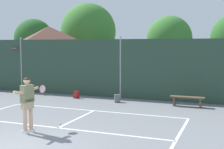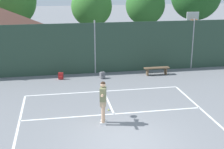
{
  "view_description": "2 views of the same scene",
  "coord_description": "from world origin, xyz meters",
  "px_view_note": "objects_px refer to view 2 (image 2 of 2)",
  "views": [
    {
      "loc": [
        5.58,
        -6.72,
        2.92
      ],
      "look_at": [
        0.71,
        5.9,
        1.6
      ],
      "focal_mm": 49.5,
      "sensor_mm": 36.0,
      "label": 1
    },
    {
      "loc": [
        -2.41,
        -10.44,
        5.88
      ],
      "look_at": [
        0.11,
        3.56,
        1.52
      ],
      "focal_mm": 51.13,
      "sensor_mm": 36.0,
      "label": 2
    }
  ],
  "objects_px": {
    "basketball_hoop": "(192,29)",
    "tennis_player": "(103,99)",
    "courtside_bench": "(157,69)",
    "backpack_grey": "(102,75)",
    "backpack_red": "(61,76)",
    "tennis_ball": "(109,110)"
  },
  "relations": [
    {
      "from": "basketball_hoop",
      "to": "tennis_ball",
      "type": "distance_m",
      "value": 11.06
    },
    {
      "from": "tennis_player",
      "to": "basketball_hoop",
      "type": "bearing_deg",
      "value": 49.79
    },
    {
      "from": "basketball_hoop",
      "to": "backpack_grey",
      "type": "xyz_separation_m",
      "value": [
        -6.91,
        -3.07,
        -2.12
      ]
    },
    {
      "from": "courtside_bench",
      "to": "backpack_grey",
      "type": "bearing_deg",
      "value": -177.69
    },
    {
      "from": "tennis_player",
      "to": "backpack_red",
      "type": "distance_m",
      "value": 6.7
    },
    {
      "from": "basketball_hoop",
      "to": "courtside_bench",
      "type": "height_order",
      "value": "basketball_hoop"
    },
    {
      "from": "tennis_ball",
      "to": "courtside_bench",
      "type": "bearing_deg",
      "value": 52.11
    },
    {
      "from": "basketball_hoop",
      "to": "courtside_bench",
      "type": "bearing_deg",
      "value": -139.71
    },
    {
      "from": "tennis_player",
      "to": "courtside_bench",
      "type": "relative_size",
      "value": 1.16
    },
    {
      "from": "backpack_grey",
      "to": "courtside_bench",
      "type": "xyz_separation_m",
      "value": [
        3.46,
        0.14,
        0.17
      ]
    },
    {
      "from": "backpack_grey",
      "to": "courtside_bench",
      "type": "distance_m",
      "value": 3.46
    },
    {
      "from": "basketball_hoop",
      "to": "backpack_grey",
      "type": "relative_size",
      "value": 7.67
    },
    {
      "from": "basketball_hoop",
      "to": "tennis_player",
      "type": "distance_m",
      "value": 12.13
    },
    {
      "from": "basketball_hoop",
      "to": "courtside_bench",
      "type": "distance_m",
      "value": 4.93
    },
    {
      "from": "basketball_hoop",
      "to": "backpack_grey",
      "type": "distance_m",
      "value": 7.85
    },
    {
      "from": "tennis_ball",
      "to": "backpack_red",
      "type": "height_order",
      "value": "backpack_red"
    },
    {
      "from": "tennis_ball",
      "to": "backpack_red",
      "type": "bearing_deg",
      "value": 111.51
    },
    {
      "from": "basketball_hoop",
      "to": "backpack_red",
      "type": "xyz_separation_m",
      "value": [
        -9.39,
        -2.78,
        -2.12
      ]
    },
    {
      "from": "backpack_red",
      "to": "backpack_grey",
      "type": "relative_size",
      "value": 1.0
    },
    {
      "from": "basketball_hoop",
      "to": "courtside_bench",
      "type": "xyz_separation_m",
      "value": [
        -3.45,
        -2.93,
        -1.95
      ]
    },
    {
      "from": "basketball_hoop",
      "to": "backpack_grey",
      "type": "height_order",
      "value": "basketball_hoop"
    },
    {
      "from": "tennis_ball",
      "to": "backpack_grey",
      "type": "height_order",
      "value": "backpack_grey"
    }
  ]
}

